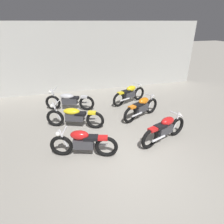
# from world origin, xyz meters

# --- Properties ---
(ground_plane) EXTENTS (60.00, 60.00, 0.00)m
(ground_plane) POSITION_xyz_m (0.00, 0.00, 0.00)
(ground_plane) COLOR gray
(back_wall) EXTENTS (12.72, 0.24, 3.60)m
(back_wall) POSITION_xyz_m (0.00, 6.66, 1.80)
(back_wall) COLOR #B2B2AD
(back_wall) RESTS_ON ground
(motorcycle_left_row_0) EXTENTS (1.91, 0.75, 0.88)m
(motorcycle_left_row_0) POSITION_xyz_m (-1.29, 0.72, 0.46)
(motorcycle_left_row_0) COLOR black
(motorcycle_left_row_0) RESTS_ON ground
(motorcycle_left_row_1) EXTENTS (2.05, 1.01, 0.97)m
(motorcycle_left_row_1) POSITION_xyz_m (-1.36, 2.48, 0.45)
(motorcycle_left_row_1) COLOR black
(motorcycle_left_row_1) RESTS_ON ground
(motorcycle_left_row_2) EXTENTS (2.09, 0.93, 0.97)m
(motorcycle_left_row_2) POSITION_xyz_m (-1.42, 4.08, 0.45)
(motorcycle_left_row_2) COLOR black
(motorcycle_left_row_2) RESTS_ON ground
(motorcycle_right_row_0) EXTENTS (1.89, 0.78, 0.88)m
(motorcycle_right_row_0) POSITION_xyz_m (1.34, 0.77, 0.46)
(motorcycle_right_row_0) COLOR black
(motorcycle_right_row_0) RESTS_ON ground
(motorcycle_right_row_1) EXTENTS (1.83, 0.94, 0.88)m
(motorcycle_right_row_1) POSITION_xyz_m (1.32, 2.53, 0.46)
(motorcycle_right_row_1) COLOR black
(motorcycle_right_row_1) RESTS_ON ground
(motorcycle_right_row_2) EXTENTS (1.87, 0.85, 0.88)m
(motorcycle_right_row_2) POSITION_xyz_m (1.39, 4.10, 0.46)
(motorcycle_right_row_2) COLOR black
(motorcycle_right_row_2) RESTS_ON ground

